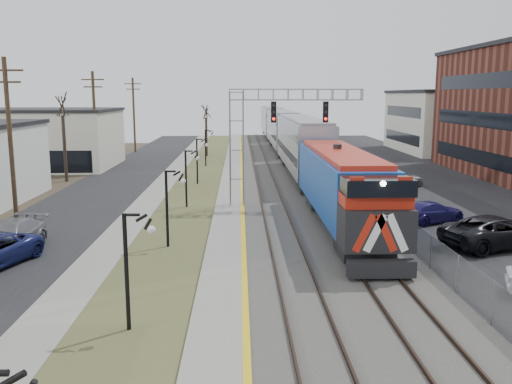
{
  "coord_description": "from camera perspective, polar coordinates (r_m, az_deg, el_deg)",
  "views": [
    {
      "loc": [
        -0.3,
        -9.0,
        7.72
      ],
      "look_at": [
        0.57,
        19.54,
        2.6
      ],
      "focal_mm": 38.0,
      "sensor_mm": 36.0,
      "label": 1
    }
  ],
  "objects": [
    {
      "name": "track_far",
      "position": [
        45.0,
        5.68,
        0.6
      ],
      "size": [
        1.58,
        120.0,
        0.15
      ],
      "color": "#2D2119",
      "rests_on": "ballast_bed"
    },
    {
      "name": "car_lot_d",
      "position": [
        34.8,
        17.94,
        -2.06
      ],
      "size": [
        4.82,
        3.53,
        1.3
      ],
      "primitive_type": "imported",
      "rotation": [
        0.0,
        0.0,
        2.0
      ],
      "color": "navy",
      "rests_on": "ground"
    },
    {
      "name": "car_lot_f",
      "position": [
        49.83,
        12.06,
        1.86
      ],
      "size": [
        4.33,
        1.53,
        1.43
      ],
      "primitive_type": "imported",
      "rotation": [
        0.0,
        0.0,
        1.57
      ],
      "color": "#0D4326",
      "rests_on": "ground"
    },
    {
      "name": "bare_trees",
      "position": [
        49.73,
        -16.18,
        3.98
      ],
      "size": [
        12.3,
        42.3,
        5.95
      ],
      "color": "#382D23",
      "rests_on": "ground"
    },
    {
      "name": "train",
      "position": [
        65.98,
        3.31,
        5.98
      ],
      "size": [
        3.0,
        85.85,
        5.33
      ],
      "color": "#1446A4",
      "rests_on": "ground"
    },
    {
      "name": "utility_poles",
      "position": [
        36.94,
        -24.45,
        5.04
      ],
      "size": [
        0.28,
        80.28,
        10.0
      ],
      "color": "#4C3823",
      "rests_on": "ground"
    },
    {
      "name": "sidewalk",
      "position": [
        45.16,
        -10.26,
        0.22
      ],
      "size": [
        2.0,
        120.0,
        0.08
      ],
      "primitive_type": "cube",
      "color": "gray",
      "rests_on": "ground"
    },
    {
      "name": "car_lot_g",
      "position": [
        56.87,
        9.89,
        2.99
      ],
      "size": [
        5.52,
        3.11,
        1.51
      ],
      "primitive_type": "imported",
      "rotation": [
        0.0,
        0.0,
        1.77
      ],
      "color": "#0B3A0D",
      "rests_on": "ground"
    },
    {
      "name": "lampposts",
      "position": [
        28.12,
        -9.28,
        -1.7
      ],
      "size": [
        0.14,
        62.14,
        4.0
      ],
      "color": "black",
      "rests_on": "ground"
    },
    {
      "name": "car_lot_c",
      "position": [
        30.31,
        24.02,
        -3.9
      ],
      "size": [
        6.4,
        4.39,
        1.63
      ],
      "primitive_type": "imported",
      "rotation": [
        0.0,
        0.0,
        1.89
      ],
      "color": "black",
      "rests_on": "ground"
    },
    {
      "name": "track_near",
      "position": [
        44.68,
        1.22,
        0.58
      ],
      "size": [
        1.58,
        120.0,
        0.15
      ],
      "color": "#2D2119",
      "rests_on": "ballast_bed"
    },
    {
      "name": "car_lot_e",
      "position": [
        47.73,
        14.51,
        1.47
      ],
      "size": [
        4.69,
        2.33,
        1.54
      ],
      "primitive_type": "imported",
      "rotation": [
        0.0,
        0.0,
        1.69
      ],
      "color": "slate",
      "rests_on": "ground"
    },
    {
      "name": "grass_median",
      "position": [
        44.82,
        -6.46,
        0.23
      ],
      "size": [
        4.0,
        120.0,
        0.06
      ],
      "primitive_type": "cube",
      "color": "#4B532C",
      "rests_on": "ground"
    },
    {
      "name": "street_west",
      "position": [
        46.05,
        -15.8,
        0.16
      ],
      "size": [
        7.0,
        120.0,
        0.04
      ],
      "primitive_type": "cube",
      "color": "black",
      "rests_on": "ground"
    },
    {
      "name": "platform_edge",
      "position": [
        44.63,
        -1.5,
        0.52
      ],
      "size": [
        0.24,
        120.0,
        0.01
      ],
      "primitive_type": "cube",
      "color": "gold",
      "rests_on": "platform"
    },
    {
      "name": "platform",
      "position": [
        44.66,
        -2.63,
        0.36
      ],
      "size": [
        2.0,
        120.0,
        0.24
      ],
      "primitive_type": "cube",
      "color": "gray",
      "rests_on": "ground"
    },
    {
      "name": "parking_lot",
      "position": [
        47.55,
        18.32,
        0.33
      ],
      "size": [
        16.0,
        120.0,
        0.04
      ],
      "primitive_type": "cube",
      "color": "black",
      "rests_on": "ground"
    },
    {
      "name": "fence",
      "position": [
        45.34,
        9.07,
        1.26
      ],
      "size": [
        0.04,
        120.0,
        1.6
      ],
      "primitive_type": "cube",
      "color": "gray",
      "rests_on": "ground"
    },
    {
      "name": "car_street_b",
      "position": [
        29.53,
        -24.6,
        -4.42
      ],
      "size": [
        2.69,
        5.41,
        1.51
      ],
      "primitive_type": "imported",
      "rotation": [
        0.0,
        0.0,
        -0.11
      ],
      "color": "slate",
      "rests_on": "ground"
    },
    {
      "name": "signal_gantry",
      "position": [
        37.08,
        0.6,
        6.87
      ],
      "size": [
        9.0,
        1.07,
        8.15
      ],
      "color": "gray",
      "rests_on": "ground"
    },
    {
      "name": "ballast_bed",
      "position": [
        44.86,
        3.77,
        0.37
      ],
      "size": [
        8.0,
        120.0,
        0.2
      ],
      "primitive_type": "cube",
      "color": "#595651",
      "rests_on": "ground"
    }
  ]
}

